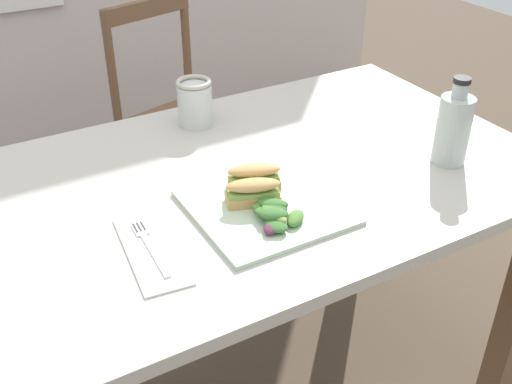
# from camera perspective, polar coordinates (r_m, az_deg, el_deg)

# --- Properties ---
(dining_table) EXTENTS (1.30, 0.83, 0.74)m
(dining_table) POSITION_cam_1_polar(r_m,az_deg,el_deg) (1.48, 0.54, -2.21)
(dining_table) COLOR #BCB7AD
(dining_table) RESTS_ON ground
(chair_wooden_far) EXTENTS (0.49, 0.49, 0.87)m
(chair_wooden_far) POSITION_cam_1_polar(r_m,az_deg,el_deg) (2.33, -7.20, 6.50)
(chair_wooden_far) COLOR brown
(chair_wooden_far) RESTS_ON ground
(plate_lunch) EXTENTS (0.30, 0.30, 0.01)m
(plate_lunch) POSITION_cam_1_polar(r_m,az_deg,el_deg) (1.28, 0.89, -1.40)
(plate_lunch) COLOR beige
(plate_lunch) RESTS_ON dining_table
(sandwich_half_front) EXTENTS (0.12, 0.09, 0.06)m
(sandwich_half_front) POSITION_cam_1_polar(r_m,az_deg,el_deg) (1.27, -0.26, 0.05)
(sandwich_half_front) COLOR tan
(sandwich_half_front) RESTS_ON plate_lunch
(sandwich_half_back) EXTENTS (0.12, 0.09, 0.06)m
(sandwich_half_back) POSITION_cam_1_polar(r_m,az_deg,el_deg) (1.32, -0.17, 1.46)
(sandwich_half_back) COLOR tan
(sandwich_half_back) RESTS_ON plate_lunch
(salad_mixed_greens) EXTENTS (0.11, 0.14, 0.03)m
(salad_mixed_greens) POSITION_cam_1_polar(r_m,az_deg,el_deg) (1.22, 1.73, -1.83)
(salad_mixed_greens) COLOR #518438
(salad_mixed_greens) RESTS_ON plate_lunch
(napkin_folded) EXTENTS (0.12, 0.26, 0.00)m
(napkin_folded) POSITION_cam_1_polar(r_m,az_deg,el_deg) (1.18, -9.62, -5.34)
(napkin_folded) COLOR silver
(napkin_folded) RESTS_ON dining_table
(fork_on_napkin) EXTENTS (0.03, 0.19, 0.00)m
(fork_on_napkin) POSITION_cam_1_polar(r_m,az_deg,el_deg) (1.19, -9.90, -4.74)
(fork_on_napkin) COLOR silver
(fork_on_napkin) RESTS_ON napkin_folded
(bottle_cold_brew) EXTENTS (0.08, 0.08, 0.21)m
(bottle_cold_brew) POSITION_cam_1_polar(r_m,az_deg,el_deg) (1.49, 17.70, 5.28)
(bottle_cold_brew) COLOR black
(bottle_cold_brew) RESTS_ON dining_table
(mason_jar_iced_tea) EXTENTS (0.09, 0.09, 0.12)m
(mason_jar_iced_tea) POSITION_cam_1_polar(r_m,az_deg,el_deg) (1.61, -5.67, 8.04)
(mason_jar_iced_tea) COLOR #C67528
(mason_jar_iced_tea) RESTS_ON dining_table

